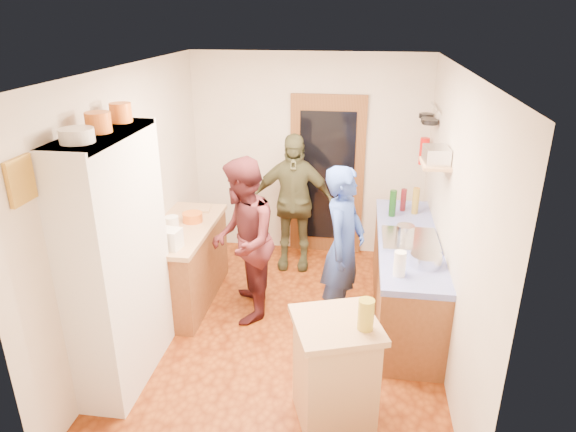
% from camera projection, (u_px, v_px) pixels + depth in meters
% --- Properties ---
extents(floor, '(3.00, 4.00, 0.02)m').
position_uv_depth(floor, '(286.00, 331.00, 5.27)').
color(floor, '#924415').
rests_on(floor, ground).
extents(ceiling, '(3.00, 4.00, 0.02)m').
position_uv_depth(ceiling, '(285.00, 68.00, 4.29)').
color(ceiling, silver).
rests_on(ceiling, ground).
extents(wall_back, '(3.00, 0.02, 2.60)m').
position_uv_depth(wall_back, '(308.00, 156.00, 6.62)').
color(wall_back, beige).
rests_on(wall_back, ground).
extents(wall_front, '(3.00, 0.02, 2.60)m').
position_uv_depth(wall_front, '(234.00, 341.00, 2.93)').
color(wall_front, beige).
rests_on(wall_front, ground).
extents(wall_left, '(0.02, 4.00, 2.60)m').
position_uv_depth(wall_left, '(132.00, 205.00, 4.98)').
color(wall_left, beige).
rests_on(wall_left, ground).
extents(wall_right, '(0.02, 4.00, 2.60)m').
position_uv_depth(wall_right, '(453.00, 222.00, 4.58)').
color(wall_right, beige).
rests_on(wall_right, ground).
extents(door_frame, '(0.95, 0.06, 2.10)m').
position_uv_depth(door_frame, '(327.00, 176.00, 6.65)').
color(door_frame, brown).
rests_on(door_frame, ground).
extents(door_glass, '(0.70, 0.02, 1.70)m').
position_uv_depth(door_glass, '(327.00, 177.00, 6.61)').
color(door_glass, black).
rests_on(door_glass, door_frame).
extents(hutch_body, '(0.40, 1.20, 2.20)m').
position_uv_depth(hutch_body, '(118.00, 262.00, 4.29)').
color(hutch_body, white).
rests_on(hutch_body, ground).
extents(hutch_top_shelf, '(0.40, 1.14, 0.04)m').
position_uv_depth(hutch_top_shelf, '(100.00, 135.00, 3.88)').
color(hutch_top_shelf, white).
rests_on(hutch_top_shelf, hutch_body).
extents(plate_stack, '(0.24, 0.24, 0.10)m').
position_uv_depth(plate_stack, '(77.00, 135.00, 3.56)').
color(plate_stack, white).
rests_on(plate_stack, hutch_top_shelf).
extents(orange_pot_a, '(0.19, 0.19, 0.15)m').
position_uv_depth(orange_pot_a, '(98.00, 122.00, 3.84)').
color(orange_pot_a, orange).
rests_on(orange_pot_a, hutch_top_shelf).
extents(orange_pot_b, '(0.18, 0.18, 0.16)m').
position_uv_depth(orange_pot_b, '(121.00, 113.00, 4.19)').
color(orange_pot_b, orange).
rests_on(orange_pot_b, hutch_top_shelf).
extents(left_counter_base, '(0.60, 1.40, 0.85)m').
position_uv_depth(left_counter_base, '(185.00, 266.00, 5.68)').
color(left_counter_base, brown).
rests_on(left_counter_base, ground).
extents(left_counter_top, '(0.64, 1.44, 0.05)m').
position_uv_depth(left_counter_top, '(181.00, 229.00, 5.51)').
color(left_counter_top, tan).
rests_on(left_counter_top, left_counter_base).
extents(toaster, '(0.29, 0.21, 0.20)m').
position_uv_depth(toaster, '(167.00, 238.00, 4.97)').
color(toaster, white).
rests_on(toaster, left_counter_top).
extents(kettle, '(0.16, 0.16, 0.16)m').
position_uv_depth(kettle, '(172.00, 224.00, 5.36)').
color(kettle, white).
rests_on(kettle, left_counter_top).
extents(orange_bowl, '(0.26, 0.26, 0.10)m').
position_uv_depth(orange_bowl, '(193.00, 217.00, 5.61)').
color(orange_bowl, orange).
rests_on(orange_bowl, left_counter_top).
extents(chopping_board, '(0.33, 0.27, 0.02)m').
position_uv_depth(chopping_board, '(197.00, 209.00, 5.94)').
color(chopping_board, tan).
rests_on(chopping_board, left_counter_top).
extents(right_counter_base, '(0.60, 2.20, 0.84)m').
position_uv_depth(right_counter_base, '(405.00, 279.00, 5.41)').
color(right_counter_base, brown).
rests_on(right_counter_base, ground).
extents(right_counter_top, '(0.62, 2.22, 0.06)m').
position_uv_depth(right_counter_top, '(409.00, 240.00, 5.24)').
color(right_counter_top, '#0214B1').
rests_on(right_counter_top, right_counter_base).
extents(hob, '(0.55, 0.58, 0.04)m').
position_uv_depth(hob, '(410.00, 240.00, 5.14)').
color(hob, silver).
rests_on(hob, right_counter_top).
extents(pot_on_hob, '(0.18, 0.18, 0.12)m').
position_uv_depth(pot_on_hob, '(405.00, 231.00, 5.15)').
color(pot_on_hob, silver).
rests_on(pot_on_hob, hob).
extents(bottle_a, '(0.10, 0.10, 0.30)m').
position_uv_depth(bottle_a, '(393.00, 203.00, 5.72)').
color(bottle_a, '#143F14').
rests_on(bottle_a, right_counter_top).
extents(bottle_b, '(0.07, 0.07, 0.26)m').
position_uv_depth(bottle_b, '(403.00, 200.00, 5.88)').
color(bottle_b, '#591419').
rests_on(bottle_b, right_counter_top).
extents(bottle_c, '(0.08, 0.08, 0.31)m').
position_uv_depth(bottle_c, '(416.00, 201.00, 5.79)').
color(bottle_c, olive).
rests_on(bottle_c, right_counter_top).
extents(paper_towel, '(0.12, 0.12, 0.23)m').
position_uv_depth(paper_towel, '(400.00, 264.00, 4.45)').
color(paper_towel, white).
rests_on(paper_towel, right_counter_top).
extents(mixing_bowl, '(0.34, 0.34, 0.11)m').
position_uv_depth(mixing_bowl, '(426.00, 260.00, 4.65)').
color(mixing_bowl, silver).
rests_on(mixing_bowl, right_counter_top).
extents(island_base, '(0.70, 0.70, 0.86)m').
position_uv_depth(island_base, '(334.00, 374.00, 3.99)').
color(island_base, tan).
rests_on(island_base, ground).
extents(island_top, '(0.79, 0.79, 0.05)m').
position_uv_depth(island_top, '(336.00, 325.00, 3.81)').
color(island_top, tan).
rests_on(island_top, island_base).
extents(cutting_board, '(0.42, 0.38, 0.02)m').
position_uv_depth(cutting_board, '(328.00, 320.00, 3.85)').
color(cutting_board, white).
rests_on(cutting_board, island_top).
extents(oil_jar, '(0.15, 0.15, 0.24)m').
position_uv_depth(oil_jar, '(366.00, 314.00, 3.68)').
color(oil_jar, '#AD9E2D').
rests_on(oil_jar, island_top).
extents(pan_rail, '(0.02, 0.65, 0.02)m').
position_uv_depth(pan_rail, '(435.00, 107.00, 5.70)').
color(pan_rail, silver).
rests_on(pan_rail, wall_right).
extents(pan_hang_a, '(0.18, 0.18, 0.05)m').
position_uv_depth(pan_hang_a, '(430.00, 122.00, 5.60)').
color(pan_hang_a, black).
rests_on(pan_hang_a, pan_rail).
extents(pan_hang_b, '(0.16, 0.16, 0.05)m').
position_uv_depth(pan_hang_b, '(428.00, 120.00, 5.79)').
color(pan_hang_b, black).
rests_on(pan_hang_b, pan_rail).
extents(pan_hang_c, '(0.17, 0.17, 0.05)m').
position_uv_depth(pan_hang_c, '(426.00, 116.00, 5.97)').
color(pan_hang_c, black).
rests_on(pan_hang_c, pan_rail).
extents(wall_shelf, '(0.26, 0.42, 0.03)m').
position_uv_depth(wall_shelf, '(435.00, 164.00, 4.86)').
color(wall_shelf, tan).
rests_on(wall_shelf, wall_right).
extents(radio, '(0.24, 0.31, 0.15)m').
position_uv_depth(radio, '(436.00, 155.00, 4.83)').
color(radio, silver).
rests_on(radio, wall_shelf).
extents(ext_bracket, '(0.06, 0.10, 0.04)m').
position_uv_depth(ext_bracket, '(429.00, 155.00, 6.09)').
color(ext_bracket, black).
rests_on(ext_bracket, wall_right).
extents(fire_extinguisher, '(0.11, 0.11, 0.32)m').
position_uv_depth(fire_extinguisher, '(424.00, 151.00, 6.08)').
color(fire_extinguisher, red).
rests_on(fire_extinguisher, wall_right).
extents(picture_frame, '(0.03, 0.25, 0.30)m').
position_uv_depth(picture_frame, '(21.00, 181.00, 3.27)').
color(picture_frame, gold).
rests_on(picture_frame, wall_left).
extents(person_hob, '(0.57, 0.71, 1.69)m').
position_uv_depth(person_hob, '(346.00, 249.00, 5.11)').
color(person_hob, '#294398').
rests_on(person_hob, ground).
extents(person_left, '(0.80, 0.95, 1.74)m').
position_uv_depth(person_left, '(246.00, 239.00, 5.27)').
color(person_left, '#45191D').
rests_on(person_left, ground).
extents(person_back, '(1.02, 0.45, 1.72)m').
position_uv_depth(person_back, '(294.00, 202.00, 6.29)').
color(person_back, '#404027').
rests_on(person_back, ground).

